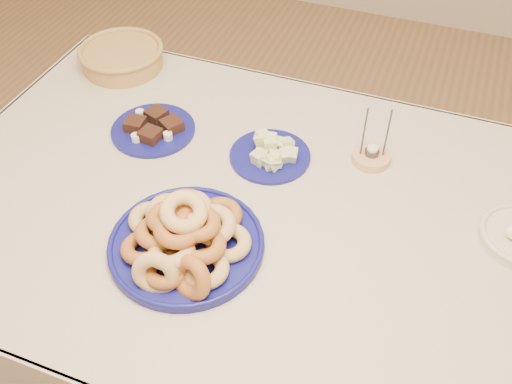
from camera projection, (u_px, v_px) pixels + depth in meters
The scene contains 7 objects.
ground at pixel (261, 359), 1.92m from camera, with size 5.00×5.00×0.00m, color olive.
dining_table at pixel (263, 235), 1.47m from camera, with size 1.71×1.11×0.75m.
donut_platter at pixel (185, 238), 1.27m from camera, with size 0.38×0.38×0.16m.
melon_plate at pixel (271, 154), 1.50m from camera, with size 0.25×0.25×0.07m.
brownie_plate at pixel (153, 128), 1.59m from camera, with size 0.29×0.29×0.04m.
wicker_basket at pixel (122, 56), 1.80m from camera, with size 0.32×0.32×0.07m.
candle_holder at pixel (371, 156), 1.50m from camera, with size 0.13×0.13×0.17m.
Camera 1 is at (0.32, -0.90, 1.76)m, focal length 40.00 mm.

